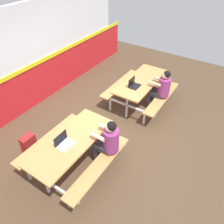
{
  "coord_description": "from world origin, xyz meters",
  "views": [
    {
      "loc": [
        -3.26,
        -2.13,
        3.74
      ],
      "look_at": [
        0.0,
        -0.01,
        0.55
      ],
      "focal_mm": 34.81,
      "sensor_mm": 36.0,
      "label": 1
    }
  ],
  "objects": [
    {
      "name": "accent_backdrop",
      "position": [
        0.0,
        2.4,
        1.25
      ],
      "size": [
        8.0,
        0.14,
        2.6
      ],
      "color": "red",
      "rests_on": "ground"
    },
    {
      "name": "picnic_table_left",
      "position": [
        -1.33,
        0.05,
        0.57
      ],
      "size": [
        1.82,
        1.55,
        0.74
      ],
      "color": "tan",
      "rests_on": "ground"
    },
    {
      "name": "backpack_dark",
      "position": [
        -1.57,
        1.13,
        0.22
      ],
      "size": [
        0.3,
        0.22,
        0.44
      ],
      "color": "maroon",
      "rests_on": "ground"
    },
    {
      "name": "student_further",
      "position": [
        1.35,
        -0.62,
        0.71
      ],
      "size": [
        0.36,
        0.53,
        1.21
      ],
      "color": "#2D2D38",
      "rests_on": "ground"
    },
    {
      "name": "ground_plane",
      "position": [
        0.0,
        0.0,
        -0.01
      ],
      "size": [
        10.0,
        10.0,
        0.02
      ],
      "primitive_type": "cube",
      "color": "#4C3826"
    },
    {
      "name": "student_nearer",
      "position": [
        -0.91,
        -0.5,
        0.71
      ],
      "size": [
        0.36,
        0.53,
        1.21
      ],
      "color": "#2D2D38",
      "rests_on": "ground"
    },
    {
      "name": "laptop_silver",
      "position": [
        -1.47,
        0.09,
        0.79
      ],
      "size": [
        0.32,
        0.22,
        0.22
      ],
      "color": "silver",
      "rests_on": "picnic_table_left"
    },
    {
      "name": "laptop_dark",
      "position": [
        0.98,
        -0.03,
        0.79
      ],
      "size": [
        0.32,
        0.22,
        0.22
      ],
      "color": "black",
      "rests_on": "picnic_table_right"
    },
    {
      "name": "picnic_table_right",
      "position": [
        1.33,
        -0.07,
        0.57
      ],
      "size": [
        1.82,
        1.55,
        0.74
      ],
      "color": "tan",
      "rests_on": "ground"
    }
  ]
}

